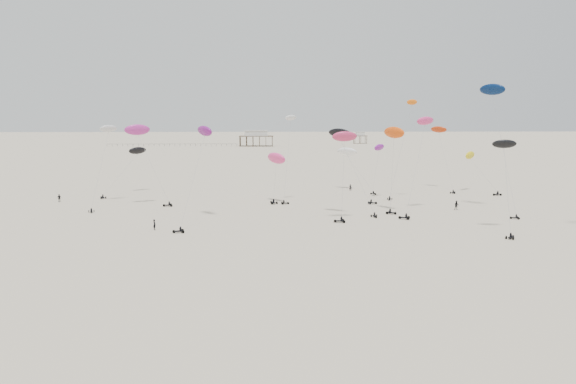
{
  "coord_description": "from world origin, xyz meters",
  "views": [
    {
      "loc": [
        -3.3,
        -0.2,
        19.12
      ],
      "look_at": [
        0.0,
        88.0,
        7.0
      ],
      "focal_mm": 35.0,
      "sensor_mm": 36.0,
      "label": 1
    }
  ],
  "objects_px": {
    "pavilion_small": "(360,138)",
    "rig_9": "(200,148)",
    "pavilion_main": "(256,139)",
    "rig_4": "(345,147)",
    "rig_0": "(105,146)",
    "spectator_0": "(155,230)"
  },
  "relations": [
    {
      "from": "pavilion_small",
      "to": "rig_9",
      "type": "xyz_separation_m",
      "value": [
        -75.41,
        -278.0,
        9.66
      ]
    },
    {
      "from": "pavilion_main",
      "to": "pavilion_small",
      "type": "distance_m",
      "value": 76.16
    },
    {
      "from": "rig_4",
      "to": "rig_9",
      "type": "relative_size",
      "value": 0.83
    },
    {
      "from": "pavilion_small",
      "to": "rig_9",
      "type": "distance_m",
      "value": 288.21
    },
    {
      "from": "pavilion_main",
      "to": "rig_0",
      "type": "bearing_deg",
      "value": -97.04
    },
    {
      "from": "rig_9",
      "to": "pavilion_small",
      "type": "bearing_deg",
      "value": -27.87
    },
    {
      "from": "rig_4",
      "to": "pavilion_small",
      "type": "bearing_deg",
      "value": -108.34
    },
    {
      "from": "rig_0",
      "to": "rig_9",
      "type": "xyz_separation_m",
      "value": [
        22.77,
        -19.88,
        0.55
      ]
    },
    {
      "from": "pavilion_small",
      "to": "rig_9",
      "type": "bearing_deg",
      "value": -105.18
    },
    {
      "from": "rig_0",
      "to": "rig_4",
      "type": "xyz_separation_m",
      "value": [
        49.86,
        -15.41,
        0.48
      ]
    },
    {
      "from": "rig_0",
      "to": "pavilion_small",
      "type": "bearing_deg",
      "value": -128.18
    },
    {
      "from": "pavilion_main",
      "to": "rig_9",
      "type": "relative_size",
      "value": 1.01
    },
    {
      "from": "pavilion_main",
      "to": "spectator_0",
      "type": "height_order",
      "value": "pavilion_main"
    },
    {
      "from": "pavilion_small",
      "to": "rig_4",
      "type": "xyz_separation_m",
      "value": [
        -48.32,
        -273.53,
        9.59
      ]
    },
    {
      "from": "rig_0",
      "to": "pavilion_main",
      "type": "bearing_deg",
      "value": -114.4
    },
    {
      "from": "pavilion_main",
      "to": "rig_9",
      "type": "height_order",
      "value": "rig_9"
    },
    {
      "from": "pavilion_main",
      "to": "rig_0",
      "type": "distance_m",
      "value": 230.01
    },
    {
      "from": "pavilion_main",
      "to": "rig_4",
      "type": "height_order",
      "value": "rig_4"
    },
    {
      "from": "rig_4",
      "to": "spectator_0",
      "type": "xyz_separation_m",
      "value": [
        -33.93,
        -13.46,
        -13.07
      ]
    },
    {
      "from": "rig_4",
      "to": "rig_9",
      "type": "height_order",
      "value": "rig_9"
    },
    {
      "from": "spectator_0",
      "to": "rig_0",
      "type": "bearing_deg",
      "value": -2.68
    },
    {
      "from": "rig_0",
      "to": "spectator_0",
      "type": "height_order",
      "value": "rig_0"
    }
  ]
}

